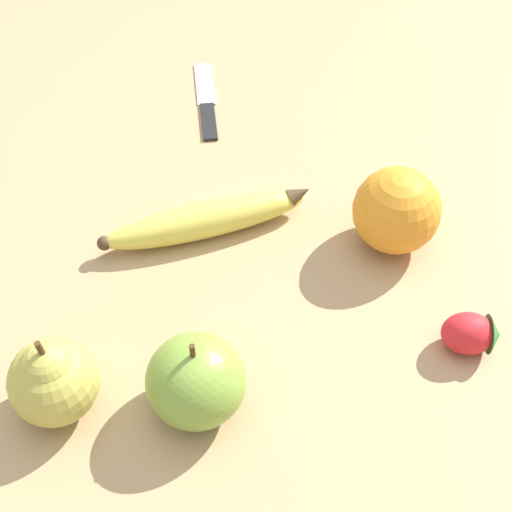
# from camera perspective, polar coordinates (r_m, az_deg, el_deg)

# --- Properties ---
(ground_plane) EXTENTS (3.00, 3.00, 0.00)m
(ground_plane) POSITION_cam_1_polar(r_m,az_deg,el_deg) (0.74, 5.24, 2.64)
(ground_plane) COLOR tan
(banana) EXTENTS (0.13, 0.20, 0.04)m
(banana) POSITION_cam_1_polar(r_m,az_deg,el_deg) (0.71, -3.90, 2.96)
(banana) COLOR #DBCC4C
(banana) RESTS_ON ground_plane
(orange) EXTENTS (0.09, 0.09, 0.09)m
(orange) POSITION_cam_1_polar(r_m,az_deg,el_deg) (0.70, 11.18, 3.59)
(orange) COLOR orange
(orange) RESTS_ON ground_plane
(pear) EXTENTS (0.07, 0.07, 0.09)m
(pear) POSITION_cam_1_polar(r_m,az_deg,el_deg) (0.60, -15.95, -9.46)
(pear) COLOR #B7AD47
(pear) RESTS_ON ground_plane
(strawberry) EXTENTS (0.04, 0.06, 0.04)m
(strawberry) POSITION_cam_1_polar(r_m,az_deg,el_deg) (0.65, 16.92, -5.96)
(strawberry) COLOR red
(strawberry) RESTS_ON ground_plane
(apple) EXTENTS (0.08, 0.08, 0.09)m
(apple) POSITION_cam_1_polar(r_m,az_deg,el_deg) (0.58, -4.82, -9.90)
(apple) COLOR olive
(apple) RESTS_ON ground_plane
(paring_knife) EXTENTS (0.15, 0.06, 0.01)m
(paring_knife) POSITION_cam_1_polar(r_m,az_deg,el_deg) (0.88, -3.97, 12.21)
(paring_knife) COLOR silver
(paring_knife) RESTS_ON ground_plane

